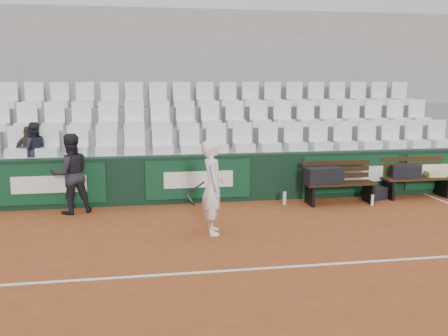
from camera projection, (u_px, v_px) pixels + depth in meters
ground at (246, 270)px, 6.86m from camera, size 80.00×80.00×0.00m
court_baseline at (246, 269)px, 6.86m from camera, size 18.00×0.06×0.01m
back_barrier at (210, 178)px, 10.65m from camera, size 18.00×0.34×1.00m
grandstand_tier_front at (203, 173)px, 11.26m from camera, size 18.00×0.95×1.00m
grandstand_tier_mid at (198, 157)px, 12.14m from camera, size 18.00×0.95×1.45m
grandstand_tier_back at (194, 143)px, 13.02m from camera, size 18.00×0.95×1.90m
grandstand_rear_wall at (191, 94)px, 13.41m from camera, size 18.00×0.30×4.40m
seat_row_front at (204, 138)px, 10.95m from camera, size 11.90×0.44×0.63m
seat_row_mid at (199, 115)px, 11.79m from camera, size 11.90×0.44×0.63m
seat_row_back at (194, 94)px, 12.63m from camera, size 11.90×0.44×0.63m
bench_left at (339, 193)px, 10.50m from camera, size 1.50×0.56×0.45m
bench_right at (415, 187)px, 11.05m from camera, size 1.50×0.56×0.45m
sports_bag_left at (324, 175)px, 10.36m from camera, size 0.80×0.40×0.33m
sports_bag_right at (406, 172)px, 10.93m from camera, size 0.63×0.42×0.27m
towel at (435, 174)px, 11.11m from camera, size 0.43×0.33×0.11m
sports_bag_ground at (376, 193)px, 10.88m from camera, size 0.50×0.39×0.27m
water_bottle_near at (285, 198)px, 10.44m from camera, size 0.08×0.08×0.27m
water_bottle_far at (372, 200)px, 10.35m from camera, size 0.06×0.06×0.23m
tennis_player at (213, 187)px, 8.37m from camera, size 0.70×0.60×1.60m
ball_kid at (71, 174)px, 9.65m from camera, size 0.92×0.82×1.57m
spectator_b at (28, 130)px, 10.35m from camera, size 0.67×0.37×1.08m
spectator_c at (33, 128)px, 10.36m from camera, size 0.63×0.53×1.16m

